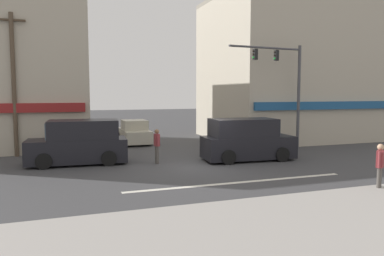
{
  "coord_description": "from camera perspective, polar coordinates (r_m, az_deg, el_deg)",
  "views": [
    {
      "loc": [
        -6.39,
        -16.08,
        3.4
      ],
      "look_at": [
        -0.0,
        2.0,
        1.6
      ],
      "focal_mm": 35.0,
      "sensor_mm": 36.0,
      "label": 1
    }
  ],
  "objects": [
    {
      "name": "sedan_waiting_far",
      "position": [
        25.64,
        -8.79,
        -0.72
      ],
      "size": [
        1.91,
        4.12,
        1.58
      ],
      "color": "#B7B29E",
      "rests_on": "ground"
    },
    {
      "name": "street_tree",
      "position": [
        26.4,
        11.65,
        6.05
      ],
      "size": [
        2.99,
        2.99,
        5.29
      ],
      "color": "#4C3823",
      "rests_on": "ground"
    },
    {
      "name": "sidewalk_curb",
      "position": [
        10.46,
        20.14,
        -13.48
      ],
      "size": [
        40.0,
        5.0,
        0.16
      ],
      "primitive_type": "cube",
      "color": "#9E9993",
      "rests_on": "ground"
    },
    {
      "name": "ground_plane",
      "position": [
        17.64,
        2.18,
        -5.76
      ],
      "size": [
        120.0,
        120.0,
        0.0
      ],
      "primitive_type": "plane",
      "color": "#3D3D3F"
    },
    {
      "name": "utility_pole_near_left",
      "position": [
        22.0,
        -25.53,
        6.25
      ],
      "size": [
        1.4,
        0.22,
        7.59
      ],
      "color": "brown",
      "rests_on": "ground"
    },
    {
      "name": "pedestrian_foreground_with_bag",
      "position": [
        14.42,
        26.73,
        -4.99
      ],
      "size": [
        0.64,
        0.51,
        1.67
      ],
      "color": "#4C4742",
      "rests_on": "ground"
    },
    {
      "name": "building_right_corner",
      "position": [
        29.53,
        14.55,
        8.67
      ],
      "size": [
        11.56,
        9.43,
        10.39
      ],
      "color": "#B7AD99",
      "rests_on": "ground"
    },
    {
      "name": "traffic_light_mast",
      "position": [
        22.74,
        14.09,
        7.16
      ],
      "size": [
        4.88,
        0.54,
        6.2
      ],
      "color": "#47474C",
      "rests_on": "ground"
    },
    {
      "name": "van_crossing_leftbound",
      "position": [
        18.7,
        -16.8,
        -2.23
      ],
      "size": [
        4.71,
        2.27,
        2.11
      ],
      "color": "black",
      "rests_on": "ground"
    },
    {
      "name": "pedestrian_mid_crossing",
      "position": [
        18.08,
        -5.38,
        -2.45
      ],
      "size": [
        0.23,
        0.57,
        1.67
      ],
      "color": "#4C4742",
      "rests_on": "ground"
    },
    {
      "name": "van_crossing_rightbound",
      "position": [
        19.14,
        8.31,
        -1.88
      ],
      "size": [
        4.71,
        2.27,
        2.11
      ],
      "color": "black",
      "rests_on": "ground"
    },
    {
      "name": "lane_marking_stripe",
      "position": [
        14.52,
        7.34,
        -8.21
      ],
      "size": [
        9.0,
        0.24,
        0.01
      ],
      "primitive_type": "cube",
      "color": "silver",
      "rests_on": "ground"
    },
    {
      "name": "utility_pole_far_right",
      "position": [
        26.89,
        14.85,
        6.5
      ],
      "size": [
        1.4,
        0.22,
        7.74
      ],
      "color": "brown",
      "rests_on": "ground"
    }
  ]
}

